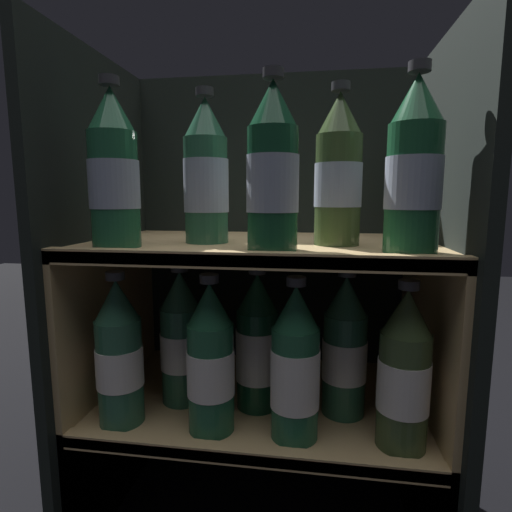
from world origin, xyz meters
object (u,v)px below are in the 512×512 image
(bottle_upper_back_0, at_px, (206,176))
(bottle_lower_front_1, at_px, (211,362))
(bottle_upper_back_1, at_px, (338,174))
(bottle_lower_back_0, at_px, (181,340))
(bottle_upper_front_2, at_px, (414,170))
(bottle_lower_front_2, at_px, (295,368))
(bottle_lower_front_0, at_px, (119,356))
(bottle_lower_back_2, at_px, (345,349))
(bottle_upper_front_0, at_px, (114,173))
(bottle_upper_front_1, at_px, (273,172))
(bottle_lower_front_3, at_px, (404,374))
(bottle_lower_back_1, at_px, (260,345))

(bottle_upper_back_0, height_order, bottle_lower_front_1, bottle_upper_back_0)
(bottle_upper_back_1, height_order, bottle_lower_back_0, bottle_upper_back_1)
(bottle_upper_front_2, xyz_separation_m, bottle_lower_front_2, (-0.17, 0.00, -0.31))
(bottle_upper_back_0, height_order, bottle_lower_front_0, bottle_upper_back_0)
(bottle_upper_front_2, relative_size, bottle_lower_back_2, 1.00)
(bottle_upper_front_0, height_order, bottle_lower_back_2, bottle_upper_front_0)
(bottle_upper_front_1, distance_m, bottle_lower_front_3, 0.37)
(bottle_lower_front_0, height_order, bottle_lower_front_2, same)
(bottle_upper_front_0, height_order, bottle_lower_back_1, bottle_upper_front_0)
(bottle_upper_back_1, relative_size, bottle_lower_front_1, 1.00)
(bottle_upper_back_0, distance_m, bottle_upper_back_1, 0.23)
(bottle_upper_front_2, xyz_separation_m, bottle_lower_back_0, (-0.39, 0.09, -0.31))
(bottle_upper_front_1, distance_m, bottle_upper_back_0, 0.16)
(bottle_upper_front_2, distance_m, bottle_lower_front_1, 0.44)
(bottle_lower_front_3, relative_size, bottle_lower_back_1, 1.00)
(bottle_lower_front_2, bearing_deg, bottle_upper_back_0, 152.30)
(bottle_lower_front_0, bearing_deg, bottle_lower_front_1, 0.00)
(bottle_upper_front_0, bearing_deg, bottle_lower_front_3, 0.00)
(bottle_lower_front_2, bearing_deg, bottle_upper_front_2, 0.00)
(bottle_lower_front_0, xyz_separation_m, bottle_lower_front_1, (0.16, 0.00, -0.00))
(bottle_lower_back_0, height_order, bottle_lower_back_1, same)
(bottle_upper_back_0, distance_m, bottle_lower_front_2, 0.36)
(bottle_upper_front_1, xyz_separation_m, bottle_upper_back_0, (-0.13, 0.09, -0.00))
(bottle_lower_front_3, xyz_separation_m, bottle_lower_back_0, (-0.39, 0.09, 0.00))
(bottle_upper_front_2, relative_size, bottle_lower_front_1, 1.00)
(bottle_upper_front_1, relative_size, bottle_upper_back_1, 1.00)
(bottle_upper_back_1, bearing_deg, bottle_lower_back_2, 0.00)
(bottle_lower_front_1, distance_m, bottle_lower_back_0, 0.12)
(bottle_upper_front_1, bearing_deg, bottle_lower_front_0, -180.00)
(bottle_lower_back_1, bearing_deg, bottle_lower_front_3, -20.16)
(bottle_upper_front_2, xyz_separation_m, bottle_upper_back_0, (-0.33, 0.09, -0.00))
(bottle_upper_front_0, height_order, bottle_upper_front_1, same)
(bottle_upper_back_0, relative_size, bottle_lower_front_1, 1.00)
(bottle_lower_front_2, height_order, bottle_lower_front_3, same)
(bottle_upper_front_2, height_order, bottle_lower_front_2, bottle_upper_front_2)
(bottle_upper_front_0, xyz_separation_m, bottle_lower_front_2, (0.30, -0.00, -0.31))
(bottle_lower_front_0, xyz_separation_m, bottle_lower_back_1, (0.23, 0.09, -0.00))
(bottle_lower_front_2, relative_size, bottle_lower_back_2, 1.00)
(bottle_upper_back_0, distance_m, bottle_lower_front_3, 0.47)
(bottle_upper_front_1, distance_m, bottle_upper_back_1, 0.13)
(bottle_upper_back_0, bearing_deg, bottle_upper_back_1, 0.00)
(bottle_lower_front_0, bearing_deg, bottle_upper_front_1, 0.00)
(bottle_upper_front_0, height_order, bottle_upper_back_1, same)
(bottle_lower_back_0, bearing_deg, bottle_lower_front_0, -132.78)
(bottle_lower_back_2, bearing_deg, bottle_upper_front_1, -144.45)
(bottle_upper_front_0, bearing_deg, bottle_lower_back_2, 13.00)
(bottle_lower_back_2, bearing_deg, bottle_upper_front_0, -167.00)
(bottle_upper_back_0, xyz_separation_m, bottle_lower_front_2, (0.17, -0.09, -0.31))
(bottle_lower_back_2, bearing_deg, bottle_lower_front_3, -46.12)
(bottle_upper_back_0, bearing_deg, bottle_lower_front_1, -73.15)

